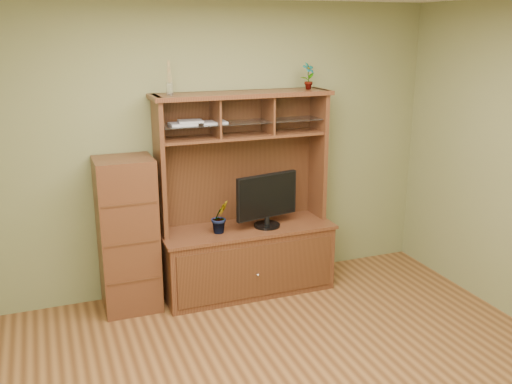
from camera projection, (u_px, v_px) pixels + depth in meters
room at (301, 211)px, 3.56m from camera, size 4.54×4.04×2.74m
media_hutch at (246, 239)px, 5.43m from camera, size 1.66×0.61×1.90m
monitor at (267, 199)px, 5.31m from camera, size 0.64×0.25×0.51m
orchid_plant at (220, 217)px, 5.18m from camera, size 0.20×0.18×0.30m
top_plant at (308, 76)px, 5.31m from camera, size 0.15×0.13×0.25m
reed_diffuser at (169, 81)px, 4.86m from camera, size 0.06×0.06×0.29m
magazines at (195, 123)px, 5.03m from camera, size 0.51×0.19×0.04m
side_cabinet at (128, 235)px, 5.03m from camera, size 0.50×0.45×1.39m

